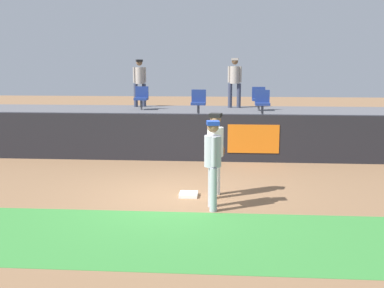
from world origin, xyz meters
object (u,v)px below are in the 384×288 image
seat_front_center (198,101)px  first_base (189,194)px  player_fielder_home (216,149)px  seat_front_right (262,102)px  player_runner_visitor (213,159)px  seat_back_left (141,97)px  seat_back_right (259,97)px  spectator_hooded (140,80)px  spectator_capped (235,79)px

seat_front_center → first_base: bearing=-88.7°
player_fielder_home → seat_front_right: (1.34, 5.28, 0.60)m
player_runner_visitor → seat_back_left: seat_back_left is taller
seat_back_right → spectator_hooded: (-4.49, 1.14, 0.57)m
player_fielder_home → seat_back_left: 7.67m
seat_back_left → seat_front_right: bearing=-23.0°
player_fielder_home → seat_front_right: bearing=176.9°
seat_back_right → seat_front_center: (-2.04, -1.80, 0.00)m
seat_front_right → spectator_hooded: bearing=146.9°
player_runner_visitor → first_base: bearing=-155.7°
player_fielder_home → seat_front_right: seat_front_right is taller
player_runner_visitor → spectator_hooded: size_ratio=0.99×
seat_front_right → player_runner_visitor: bearing=-102.4°
spectator_hooded → seat_back_right: bearing=146.3°
seat_back_right → seat_front_right: (0.01, -1.80, 0.00)m
spectator_capped → player_fielder_home: bearing=91.2°
seat_back_left → player_fielder_home: bearing=-67.7°
first_base → seat_back_left: (-2.31, 7.11, 1.62)m
seat_front_center → seat_front_right: bearing=0.0°
first_base → seat_back_left: seat_back_left is taller
player_fielder_home → seat_front_right: size_ratio=2.19×
player_fielder_home → seat_front_center: (-0.71, 5.28, 0.60)m
first_base → spectator_hooded: size_ratio=0.22×
seat_back_left → seat_front_center: bearing=-39.4°
first_base → spectator_capped: 8.50m
seat_back_right → spectator_hooded: 4.67m
seat_front_right → seat_back_left: same height
player_runner_visitor → seat_back_right: (1.36, 8.01, 0.62)m
player_runner_visitor → seat_front_right: (1.37, 6.21, 0.62)m
seat_front_right → seat_back_right: bearing=90.4°
player_runner_visitor → spectator_capped: bearing=169.1°
seat_back_left → spectator_hooded: (-0.27, 1.14, 0.57)m
spectator_hooded → seat_back_left: bearing=83.7°
player_runner_visitor → seat_back_right: 8.14m
player_fielder_home → first_base: bearing=-75.2°
seat_back_right → seat_back_left: size_ratio=1.00×
seat_front_center → spectator_hooded: (-2.46, 2.94, 0.57)m
first_base → seat_back_right: size_ratio=0.48×
seat_back_right → spectator_capped: spectator_capped is taller
first_base → player_runner_visitor: player_runner_visitor is taller
seat_back_left → player_runner_visitor: bearing=-70.3°
seat_back_right → first_base: bearing=-105.1°
seat_back_right → spectator_capped: size_ratio=0.45×
seat_front_right → seat_front_center: size_ratio=1.00×
seat_back_left → spectator_hooded: spectator_hooded is taller
seat_front_right → seat_back_left: bearing=157.0°
player_runner_visitor → spectator_hooded: spectator_hooded is taller
player_fielder_home → seat_front_center: bearing=-161.2°
seat_back_right → spectator_hooded: size_ratio=0.47×
player_fielder_home → seat_front_center: 5.36m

